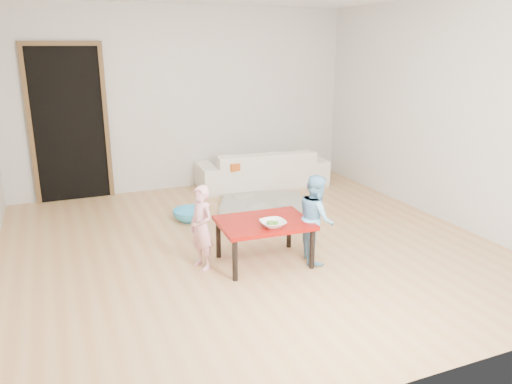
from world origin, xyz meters
TOP-DOWN VIEW (x-y plane):
  - floor at (0.00, 0.00)m, footprint 5.00×5.00m
  - back_wall at (0.00, 2.50)m, footprint 5.00×0.02m
  - right_wall at (2.50, 0.00)m, footprint 0.02×5.00m
  - doorway at (-1.60, 2.48)m, footprint 1.02×0.08m
  - sofa at (1.03, 2.05)m, footprint 1.97×0.90m
  - cushion at (0.57, 1.90)m, footprint 0.47×0.44m
  - red_table at (-0.03, -0.47)m, footprint 0.90×0.70m
  - bowl at (-0.01, -0.64)m, footprint 0.24×0.24m
  - broccoli at (-0.01, -0.64)m, footprint 0.12×0.12m
  - child_pink at (-0.62, -0.35)m, footprint 0.28×0.34m
  - child_blue at (0.47, -0.59)m, footprint 0.44×0.50m
  - basin at (-0.37, 1.00)m, footprint 0.44×0.44m
  - blanket at (0.68, 1.26)m, footprint 1.33×1.25m

SIDE VIEW (x-z plane):
  - floor at x=0.00m, z-range -0.01..0.01m
  - blanket at x=0.68m, z-range 0.00..0.05m
  - basin at x=-0.37m, z-range 0.00..0.14m
  - red_table at x=-0.03m, z-range 0.00..0.44m
  - sofa at x=1.03m, z-range 0.00..0.56m
  - child_pink at x=-0.62m, z-range 0.00..0.82m
  - cushion at x=0.57m, z-range 0.37..0.47m
  - child_blue at x=0.47m, z-range 0.00..0.87m
  - broccoli at x=-0.01m, z-range 0.44..0.49m
  - bowl at x=-0.01m, z-range 0.44..0.49m
  - doorway at x=-1.60m, z-range -0.03..2.08m
  - back_wall at x=0.00m, z-range 0.00..2.60m
  - right_wall at x=2.50m, z-range 0.00..2.60m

